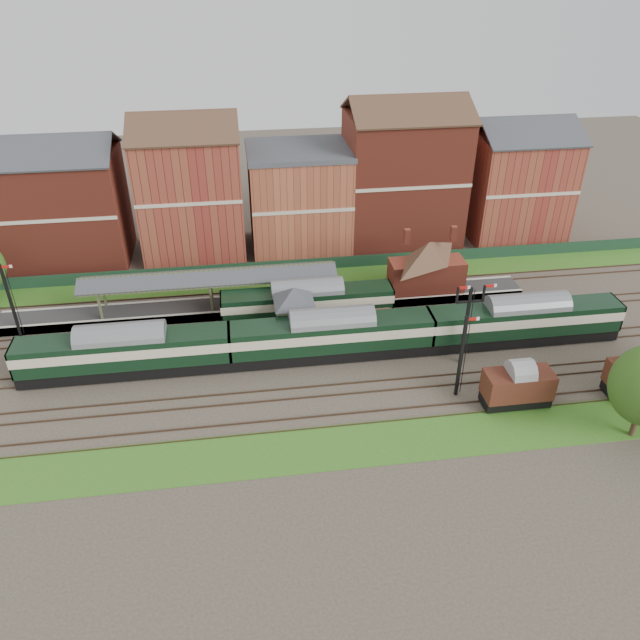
{
  "coord_description": "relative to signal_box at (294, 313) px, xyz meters",
  "views": [
    {
      "loc": [
        -7.71,
        -47.52,
        34.41
      ],
      "look_at": [
        -0.68,
        2.0,
        3.0
      ],
      "focal_mm": 35.0,
      "sensor_mm": 36.0,
      "label": 1
    }
  ],
  "objects": [
    {
      "name": "signal_box",
      "position": [
        0.0,
        0.0,
        0.0
      ],
      "size": [
        5.4,
        5.4,
        6.0
      ],
      "color": "#6C7A57",
      "rests_on": "ground"
    },
    {
      "name": "platform_railcar",
      "position": [
        1.66,
        3.25,
        -0.84
      ],
      "size": [
        17.4,
        2.74,
        4.01
      ],
      "color": "black",
      "rests_on": "ground"
    },
    {
      "name": "goods_van_a",
      "position": [
        17.5,
        -12.25,
        -1.22
      ],
      "size": [
        5.69,
        2.47,
        3.45
      ],
      "color": "black",
      "rests_on": "ground"
    },
    {
      "name": "semaphore_bracket",
      "position": [
        15.04,
        -5.75,
        1.44
      ],
      "size": [
        3.6,
        0.25,
        8.18
      ],
      "color": "black",
      "rests_on": "ground"
    },
    {
      "name": "brick_hut",
      "position": [
        8.0,
        0.0,
        -2.0
      ],
      "size": [
        3.2,
        2.64,
        2.94
      ],
      "color": "maroon",
      "rests_on": "ground"
    },
    {
      "name": "station_building",
      "position": [
        15.0,
        6.5,
        0.76
      ],
      "size": [
        8.1,
        8.1,
        5.9
      ],
      "color": "maroon",
      "rests_on": "platform"
    },
    {
      "name": "canopy",
      "position": [
        -8.0,
        6.5,
        1.39
      ],
      "size": [
        26.0,
        3.89,
        4.08
      ],
      "color": "#434B2F",
      "rests_on": "platform"
    },
    {
      "name": "ground",
      "position": [
        3.0,
        -3.25,
        -3.19
      ],
      "size": [
        160.0,
        160.0,
        0.0
      ],
      "primitive_type": "plane",
      "color": "#473D33",
      "rests_on": "ground"
    },
    {
      "name": "dmu_train",
      "position": [
        3.14,
        -3.25,
        -0.67
      ],
      "size": [
        56.36,
        2.96,
        4.33
      ],
      "color": "black",
      "rests_on": "ground"
    },
    {
      "name": "fence",
      "position": [
        3.0,
        14.75,
        -2.44
      ],
      "size": [
        90.0,
        0.12,
        1.5
      ],
      "primitive_type": "cube",
      "color": "#193823",
      "rests_on": "ground"
    },
    {
      "name": "semaphore_siding",
      "position": [
        13.02,
        -10.25,
        0.96
      ],
      "size": [
        1.23,
        0.25,
        8.0
      ],
      "color": "black",
      "rests_on": "ground"
    },
    {
      "name": "grass_back",
      "position": [
        3.0,
        12.75,
        -3.16
      ],
      "size": [
        90.0,
        4.5,
        0.06
      ],
      "primitive_type": "cube",
      "color": "#2D6619",
      "rests_on": "ground"
    },
    {
      "name": "grass_front",
      "position": [
        3.0,
        -15.25,
        -3.16
      ],
      "size": [
        90.0,
        5.0,
        0.06
      ],
      "primitive_type": "cube",
      "color": "#2D6619",
      "rests_on": "ground"
    },
    {
      "name": "platform",
      "position": [
        -2.0,
        6.5,
        -2.69
      ],
      "size": [
        55.0,
        3.4,
        1.0
      ],
      "primitive_type": "cube",
      "color": "#2D2D2D",
      "rests_on": "ground"
    },
    {
      "name": "semaphore_platform_end",
      "position": [
        -26.98,
        4.75,
        0.96
      ],
      "size": [
        1.23,
        0.25,
        8.0
      ],
      "color": "black",
      "rests_on": "ground"
    },
    {
      "name": "town_backdrop",
      "position": [
        2.82,
        21.75,
        3.81
      ],
      "size": [
        69.0,
        10.0,
        16.0
      ],
      "color": "maroon",
      "rests_on": "ground"
    }
  ]
}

